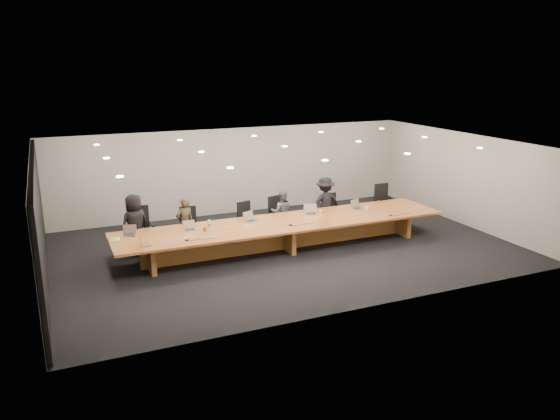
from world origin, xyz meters
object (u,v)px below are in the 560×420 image
object	(u,v)px
amber_mug	(205,229)
mic_right	(391,215)
person_d	(325,203)
laptop_d	(311,209)
chair_mid_right	(280,215)
laptop_a	(129,231)
paper_cup_far	(366,209)
paper_cup_near	(321,211)
person_c	(282,212)
laptop_b	(190,226)
laptop_c	(251,217)
chair_right	(331,210)
person_b	(185,223)
chair_far_left	(141,229)
chair_mid_left	(248,220)
laptop_e	(359,204)
water_bottle	(209,225)
chair_far_right	(385,202)
conference_table	(284,230)
chair_left	(190,226)
person_a	(135,224)
mic_left	(187,240)
av_box	(146,245)

from	to	relation	value
amber_mug	mic_right	bearing A→B (deg)	-7.41
person_d	laptop_d	size ratio (longest dim) A/B	4.33
chair_mid_right	laptop_a	bearing A→B (deg)	176.21
paper_cup_far	paper_cup_near	bearing A→B (deg)	168.53
person_c	laptop_b	bearing A→B (deg)	38.02
laptop_c	paper_cup_near	xyz separation A→B (m)	(2.08, 0.01, -0.09)
chair_right	person_c	world-z (taller)	person_c
person_b	laptop_b	size ratio (longest dim) A/B	4.46
person_c	laptop_b	xyz separation A→B (m)	(-2.95, -0.96, 0.21)
laptop_b	chair_far_left	bearing A→B (deg)	132.60
laptop_b	chair_mid_left	bearing A→B (deg)	25.63
laptop_e	laptop_a	bearing A→B (deg)	155.87
chair_right	person_b	distance (m)	4.55
person_c	laptop_e	world-z (taller)	person_c
laptop_b	water_bottle	bearing A→B (deg)	-17.33
chair_far_right	water_bottle	size ratio (longest dim) A/B	4.87
paper_cup_far	chair_mid_right	bearing A→B (deg)	152.13
chair_mid_left	person_d	size ratio (longest dim) A/B	0.67
chair_mid_right	person_c	bearing A→B (deg)	-57.75
laptop_e	person_c	bearing A→B (deg)	133.08
conference_table	chair_right	world-z (taller)	chair_right
laptop_d	person_b	bearing A→B (deg)	-177.38
person_b	mic_right	world-z (taller)	person_b
chair_left	laptop_a	distance (m)	1.93
person_a	mic_left	world-z (taller)	person_a
chair_mid_left	laptop_e	distance (m)	3.22
person_b	chair_mid_right	bearing A→B (deg)	169.89
chair_right	paper_cup_near	size ratio (longest dim) A/B	10.22
laptop_a	person_c	bearing A→B (deg)	29.46
person_a	laptop_d	size ratio (longest dim) A/B	4.39
person_b	laptop_a	size ratio (longest dim) A/B	4.15
conference_table	person_c	distance (m)	1.32
person_a	person_c	world-z (taller)	person_a
mic_left	chair_far_left	bearing A→B (deg)	112.48
chair_mid_right	person_c	distance (m)	0.12
amber_mug	paper_cup_far	world-z (taller)	paper_cup_far
person_d	paper_cup_far	bearing A→B (deg)	127.03
paper_cup_near	chair_right	bearing A→B (deg)	47.99
chair_right	person_c	bearing A→B (deg)	-166.36
chair_mid_left	mic_left	size ratio (longest dim) A/B	8.93
paper_cup_far	chair_mid_left	bearing A→B (deg)	159.92
conference_table	chair_left	world-z (taller)	chair_left
mic_left	laptop_b	bearing A→B (deg)	70.80
paper_cup_near	av_box	bearing A→B (deg)	-169.92
chair_left	paper_cup_near	xyz separation A→B (m)	(3.54, -0.88, 0.26)
chair_mid_left	laptop_c	distance (m)	1.00
person_d	paper_cup_far	size ratio (longest dim) A/B	15.47
amber_mug	mic_right	world-z (taller)	amber_mug
chair_mid_left	person_b	distance (m)	1.85
chair_mid_left	chair_far_left	bearing A→B (deg)	162.08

